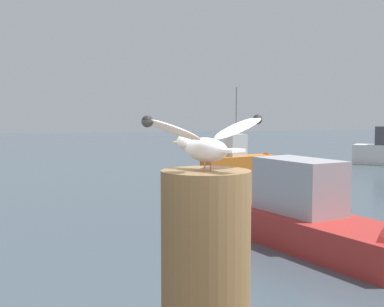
# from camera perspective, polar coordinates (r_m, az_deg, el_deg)

# --- Properties ---
(mooring_post) EXTENTS (0.37, 0.37, 0.81)m
(mooring_post) POSITION_cam_1_polar(r_m,az_deg,el_deg) (2.29, 1.48, -11.92)
(mooring_post) COLOR brown
(mooring_post) RESTS_ON harbor_quay
(seagull) EXTENTS (0.62, 0.43, 0.23)m
(seagull) POSITION_cam_1_polar(r_m,az_deg,el_deg) (2.20, 1.44, 1.36)
(seagull) COLOR #C66C60
(seagull) RESTS_ON mooring_post
(boat_orange) EXTENTS (3.89, 1.96, 3.50)m
(boat_orange) POSITION_cam_1_polar(r_m,az_deg,el_deg) (22.29, 5.58, -0.76)
(boat_orange) COLOR orange
(boat_orange) RESTS_ON ground_plane
(boat_red) EXTENTS (3.02, 6.17, 1.94)m
(boat_red) POSITION_cam_1_polar(r_m,az_deg,el_deg) (9.87, 14.72, -7.61)
(boat_red) COLOR #B72D28
(boat_red) RESTS_ON ground_plane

